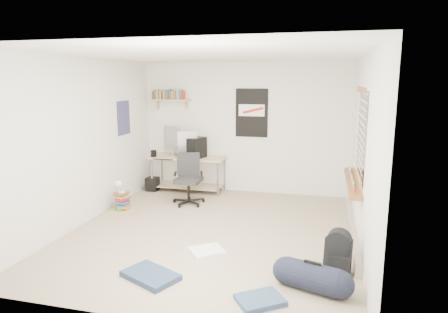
% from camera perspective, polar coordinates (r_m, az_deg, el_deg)
% --- Properties ---
extents(floor, '(4.00, 4.50, 0.01)m').
position_cam_1_polar(floor, '(5.90, -1.70, -10.72)').
color(floor, gray).
rests_on(floor, ground).
extents(ceiling, '(4.00, 4.50, 0.01)m').
position_cam_1_polar(ceiling, '(5.50, -1.85, 14.41)').
color(ceiling, white).
rests_on(ceiling, ground).
extents(back_wall, '(4.00, 0.01, 2.50)m').
position_cam_1_polar(back_wall, '(7.73, 2.87, 4.05)').
color(back_wall, silver).
rests_on(back_wall, ground).
extents(left_wall, '(0.01, 4.50, 2.50)m').
position_cam_1_polar(left_wall, '(6.41, -19.28, 2.05)').
color(left_wall, silver).
rests_on(left_wall, ground).
extents(right_wall, '(0.01, 4.50, 2.50)m').
position_cam_1_polar(right_wall, '(5.37, 19.25, 0.45)').
color(right_wall, silver).
rests_on(right_wall, ground).
extents(desk, '(1.59, 1.12, 0.67)m').
position_cam_1_polar(desk, '(7.92, -5.09, -2.31)').
color(desk, tan).
rests_on(desk, floor).
extents(monitor_left, '(0.42, 0.27, 0.46)m').
position_cam_1_polar(monitor_left, '(7.93, -7.37, 1.57)').
color(monitor_left, '#AFAFB4').
rests_on(monitor_left, desk).
extents(monitor_right, '(0.37, 0.24, 0.41)m').
position_cam_1_polar(monitor_right, '(7.56, -5.25, 0.94)').
color(monitor_right, '#939398').
rests_on(monitor_right, desk).
extents(pc_tower, '(0.31, 0.45, 0.43)m').
position_cam_1_polar(pc_tower, '(7.61, -3.89, 1.11)').
color(pc_tower, black).
rests_on(pc_tower, desk).
extents(keyboard, '(0.39, 0.14, 0.02)m').
position_cam_1_polar(keyboard, '(7.76, -8.52, -0.32)').
color(keyboard, black).
rests_on(keyboard, desk).
extents(speaker_left, '(0.10, 0.10, 0.16)m').
position_cam_1_polar(speaker_left, '(7.87, -10.02, 0.32)').
color(speaker_left, black).
rests_on(speaker_left, desk).
extents(speaker_right, '(0.11, 0.11, 0.18)m').
position_cam_1_polar(speaker_right, '(7.57, -4.99, 0.08)').
color(speaker_right, black).
rests_on(speaker_right, desk).
extents(office_chair, '(0.74, 0.74, 0.90)m').
position_cam_1_polar(office_chair, '(7.05, -5.10, -2.91)').
color(office_chair, '#242427').
rests_on(office_chair, floor).
extents(wall_shelf, '(0.80, 0.22, 0.24)m').
position_cam_1_polar(wall_shelf, '(7.99, -7.60, 8.01)').
color(wall_shelf, tan).
rests_on(wall_shelf, back_wall).
extents(poster_back_wall, '(0.62, 0.03, 0.92)m').
position_cam_1_polar(poster_back_wall, '(7.65, 3.96, 6.23)').
color(poster_back_wall, black).
rests_on(poster_back_wall, back_wall).
extents(poster_left_wall, '(0.02, 0.42, 0.60)m').
position_cam_1_polar(poster_left_wall, '(7.39, -14.15, 5.37)').
color(poster_left_wall, navy).
rests_on(poster_left_wall, left_wall).
extents(window, '(0.10, 1.50, 1.26)m').
position_cam_1_polar(window, '(5.63, 18.58, 3.01)').
color(window, brown).
rests_on(window, right_wall).
extents(baseboard_heater, '(0.08, 2.50, 0.18)m').
position_cam_1_polar(baseboard_heater, '(5.96, 17.83, -10.06)').
color(baseboard_heater, '#B7B2A8').
rests_on(baseboard_heater, floor).
extents(backpack, '(0.33, 0.29, 0.39)m').
position_cam_1_polar(backpack, '(4.86, 15.96, -13.40)').
color(backpack, black).
rests_on(backpack, floor).
extents(duffel_bag, '(0.37, 0.37, 0.59)m').
position_cam_1_polar(duffel_bag, '(4.43, 12.47, -16.58)').
color(duffel_bag, black).
rests_on(duffel_bag, floor).
extents(tshirt, '(0.53, 0.52, 0.04)m').
position_cam_1_polar(tshirt, '(5.24, -2.44, -13.30)').
color(tshirt, white).
rests_on(tshirt, floor).
extents(jeans_a, '(0.72, 0.61, 0.07)m').
position_cam_1_polar(jeans_a, '(4.69, -10.44, -16.40)').
color(jeans_a, '#22344D').
rests_on(jeans_a, floor).
extents(jeans_b, '(0.55, 0.53, 0.06)m').
position_cam_1_polar(jeans_b, '(4.21, 5.17, -19.76)').
color(jeans_b, navy).
rests_on(jeans_b, floor).
extents(book_stack, '(0.47, 0.42, 0.27)m').
position_cam_1_polar(book_stack, '(6.99, -14.39, -6.24)').
color(book_stack, olive).
rests_on(book_stack, floor).
extents(desk_lamp, '(0.20, 0.24, 0.21)m').
position_cam_1_polar(desk_lamp, '(6.90, -14.41, -4.48)').
color(desk_lamp, silver).
rests_on(desk_lamp, book_stack).
extents(subwoofer, '(0.23, 0.23, 0.26)m').
position_cam_1_polar(subwoofer, '(8.06, -10.17, -3.86)').
color(subwoofer, black).
rests_on(subwoofer, floor).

